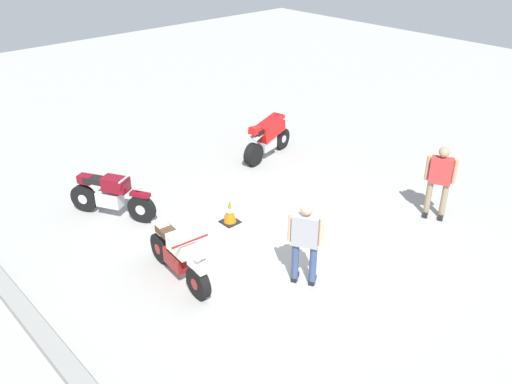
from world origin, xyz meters
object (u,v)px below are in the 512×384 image
at_px(motorcycle_red_sportbike, 268,136).
at_px(motorcycle_cream_vintage, 178,255).
at_px(person_in_gray_shirt, 305,239).
at_px(person_in_red_shirt, 440,178).
at_px(motorcycle_maroon_cruiser, 111,195).
at_px(traffic_cone, 230,212).

distance_m(motorcycle_red_sportbike, motorcycle_cream_vintage, 5.72).
relative_size(person_in_gray_shirt, person_in_red_shirt, 1.00).
xyz_separation_m(motorcycle_cream_vintage, person_in_gray_shirt, (-1.64, -1.58, 0.45)).
distance_m(motorcycle_cream_vintage, motorcycle_maroon_cruiser, 2.83).
height_order(motorcycle_red_sportbike, motorcycle_maroon_cruiser, motorcycle_red_sportbike).
bearing_deg(person_in_red_shirt, person_in_gray_shirt, -31.13).
bearing_deg(motorcycle_cream_vintage, motorcycle_red_sportbike, 125.38).
relative_size(motorcycle_maroon_cruiser, traffic_cone, 3.57).
bearing_deg(person_in_gray_shirt, motorcycle_red_sportbike, 22.57).
bearing_deg(person_in_red_shirt, motorcycle_red_sportbike, -110.74).
xyz_separation_m(motorcycle_cream_vintage, motorcycle_maroon_cruiser, (2.82, -0.21, 0.03)).
distance_m(motorcycle_red_sportbike, motorcycle_maroon_cruiser, 4.74).
xyz_separation_m(motorcycle_red_sportbike, motorcycle_cream_vintage, (-2.86, 4.95, -0.11)).
bearing_deg(traffic_cone, person_in_red_shirt, -128.60).
xyz_separation_m(person_in_gray_shirt, person_in_red_shirt, (-0.30, -3.87, -0.00)).
distance_m(motorcycle_cream_vintage, person_in_red_shirt, 5.80).
bearing_deg(motorcycle_red_sportbike, person_in_red_shirt, -96.44).
relative_size(motorcycle_cream_vintage, motorcycle_maroon_cruiser, 1.03).
relative_size(motorcycle_red_sportbike, person_in_red_shirt, 1.18).
bearing_deg(person_in_gray_shirt, traffic_cone, 51.33).
bearing_deg(motorcycle_red_sportbike, motorcycle_maroon_cruiser, 167.93).
bearing_deg(person_in_gray_shirt, motorcycle_cream_vintage, 103.45).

